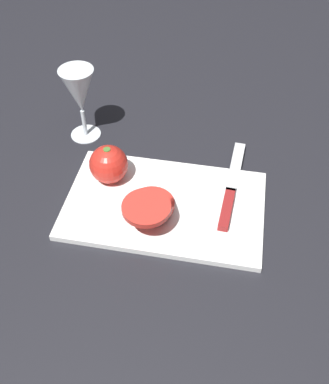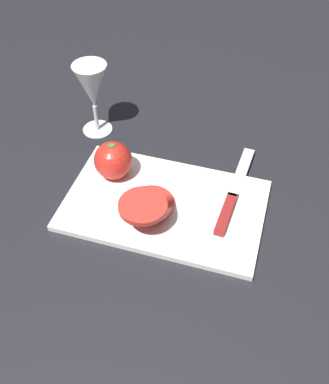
# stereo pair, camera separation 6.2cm
# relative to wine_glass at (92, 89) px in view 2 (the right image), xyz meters

# --- Properties ---
(ground_plane) EXTENTS (3.00, 3.00, 0.00)m
(ground_plane) POSITION_rel_wine_glass_xyz_m (0.20, -0.14, -0.11)
(ground_plane) COLOR black
(cutting_board) EXTENTS (0.38, 0.23, 0.01)m
(cutting_board) POSITION_rel_wine_glass_xyz_m (0.21, -0.18, -0.10)
(cutting_board) COLOR white
(cutting_board) RESTS_ON ground_plane
(wine_glass) EXTENTS (0.07, 0.07, 0.16)m
(wine_glass) POSITION_rel_wine_glass_xyz_m (0.00, 0.00, 0.00)
(wine_glass) COLOR silver
(wine_glass) RESTS_ON ground_plane
(whole_tomato) EXTENTS (0.08, 0.08, 0.08)m
(whole_tomato) POSITION_rel_wine_glass_xyz_m (0.10, -0.14, -0.06)
(whole_tomato) COLOR red
(whole_tomato) RESTS_ON cutting_board
(knife) EXTENTS (0.04, 0.25, 0.01)m
(knife) POSITION_rel_wine_glass_xyz_m (0.33, -0.16, -0.09)
(knife) COLOR silver
(knife) RESTS_ON cutting_board
(tomato_slice_stack_near) EXTENTS (0.09, 0.14, 0.06)m
(tomato_slice_stack_near) POSITION_rel_wine_glass_xyz_m (0.19, -0.22, -0.07)
(tomato_slice_stack_near) COLOR red
(tomato_slice_stack_near) RESTS_ON cutting_board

